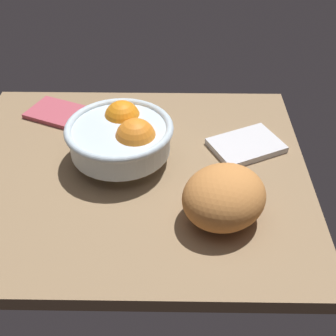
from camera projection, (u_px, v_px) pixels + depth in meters
ground_plane at (132, 175)px, 97.90cm from camera, size 75.26×65.18×3.00cm
fruit_bowl at (122, 136)px, 95.75cm from camera, size 22.86×22.86×11.72cm
bread_loaf at (224, 197)px, 82.40cm from camera, size 21.41×21.09×10.82cm
napkin_folded at (246, 145)px, 102.46cm from camera, size 18.53×16.53×1.46cm
napkin_spare at (60, 113)px, 113.18cm from camera, size 18.19×15.41×1.12cm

